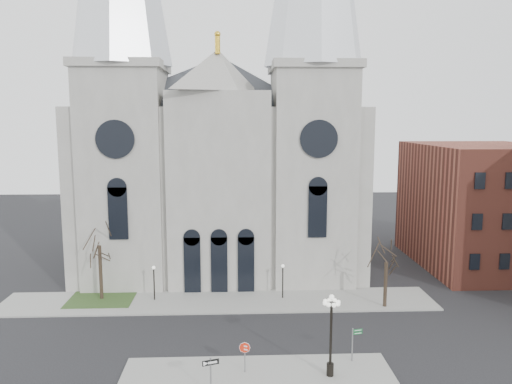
{
  "coord_description": "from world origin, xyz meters",
  "views": [
    {
      "loc": [
        1.56,
        -33.44,
        16.83
      ],
      "look_at": [
        3.34,
        8.0,
        10.77
      ],
      "focal_mm": 35.0,
      "sensor_mm": 36.0,
      "label": 1
    }
  ],
  "objects_px": {
    "street_name_sign": "(354,342)",
    "globe_lamp": "(331,325)",
    "stop_sign": "(245,350)",
    "one_way_sign": "(211,370)"
  },
  "relations": [
    {
      "from": "street_name_sign",
      "to": "globe_lamp",
      "type": "bearing_deg",
      "value": -147.44
    },
    {
      "from": "stop_sign",
      "to": "street_name_sign",
      "type": "distance_m",
      "value": 7.68
    },
    {
      "from": "stop_sign",
      "to": "one_way_sign",
      "type": "distance_m",
      "value": 3.43
    },
    {
      "from": "street_name_sign",
      "to": "stop_sign",
      "type": "bearing_deg",
      "value": 177.5
    },
    {
      "from": "stop_sign",
      "to": "street_name_sign",
      "type": "bearing_deg",
      "value": 34.09
    },
    {
      "from": "stop_sign",
      "to": "one_way_sign",
      "type": "height_order",
      "value": "one_way_sign"
    },
    {
      "from": "stop_sign",
      "to": "street_name_sign",
      "type": "height_order",
      "value": "street_name_sign"
    },
    {
      "from": "stop_sign",
      "to": "street_name_sign",
      "type": "relative_size",
      "value": 0.89
    },
    {
      "from": "globe_lamp",
      "to": "one_way_sign",
      "type": "height_order",
      "value": "globe_lamp"
    },
    {
      "from": "globe_lamp",
      "to": "street_name_sign",
      "type": "relative_size",
      "value": 2.34
    }
  ]
}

